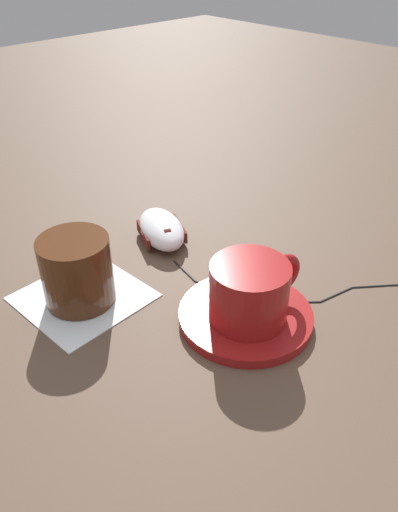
{
  "coord_description": "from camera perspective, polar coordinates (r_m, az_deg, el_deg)",
  "views": [
    {
      "loc": [
        0.29,
        0.33,
        0.38
      ],
      "look_at": [
        -0.06,
        -0.04,
        0.03
      ],
      "focal_mm": 35.0,
      "sensor_mm": 36.0,
      "label": 1
    }
  ],
  "objects": [
    {
      "name": "mouse_cable",
      "position": [
        0.63,
        11.04,
        -3.61
      ],
      "size": [
        0.22,
        0.27,
        0.0
      ],
      "color": "black",
      "rests_on": "ground"
    },
    {
      "name": "saucer",
      "position": [
        0.57,
        5.34,
        -6.82
      ],
      "size": [
        0.15,
        0.15,
        0.01
      ],
      "primitive_type": "cylinder",
      "color": "maroon",
      "rests_on": "ground"
    },
    {
      "name": "drinking_glass",
      "position": [
        0.59,
        -13.79,
        -1.62
      ],
      "size": [
        0.08,
        0.08,
        0.08
      ],
      "primitive_type": "cylinder",
      "color": "#4C2814",
      "rests_on": "napkin_under_glass"
    },
    {
      "name": "napkin_under_glass",
      "position": [
        0.62,
        -13.1,
        -4.51
      ],
      "size": [
        0.14,
        0.14,
        0.0
      ],
      "primitive_type": "cube",
      "rotation": [
        0.0,
        0.0,
        0.06
      ],
      "color": "white",
      "rests_on": "ground"
    },
    {
      "name": "coffee_cup",
      "position": [
        0.54,
        5.91,
        -4.04
      ],
      "size": [
        0.12,
        0.09,
        0.07
      ],
      "color": "maroon",
      "rests_on": "saucer"
    },
    {
      "name": "ground_plane",
      "position": [
        0.58,
        -1.78,
        -6.5
      ],
      "size": [
        3.0,
        3.0,
        0.0
      ],
      "primitive_type": "plane",
      "color": "brown"
    },
    {
      "name": "computer_mouse",
      "position": [
        0.7,
        -4.31,
        3.11
      ],
      "size": [
        0.1,
        0.12,
        0.04
      ],
      "color": "silver",
      "rests_on": "ground"
    }
  ]
}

